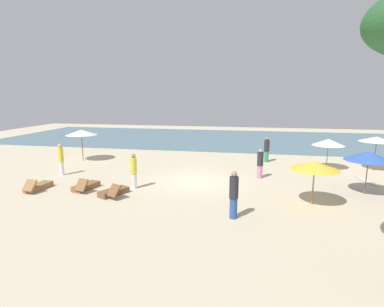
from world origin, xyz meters
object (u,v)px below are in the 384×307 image
at_px(umbrella_4, 81,132).
at_px(person_3, 134,171).
at_px(umbrella_0, 328,142).
at_px(person_2, 260,164).
at_px(umbrella_5, 369,156).
at_px(surfboard, 366,180).
at_px(umbrella_3, 315,166).
at_px(person_0, 61,159).
at_px(umbrella_2, 377,139).
at_px(person_4, 267,150).
at_px(lounger_0, 114,192).
at_px(lounger_2, 38,187).
at_px(person_1, 234,195).
at_px(lounger_1, 86,186).

relative_size(umbrella_4, person_3, 1.25).
xyz_separation_m(umbrella_0, person_2, (-4.34, -3.08, -0.92)).
xyz_separation_m(umbrella_5, surfboard, (0.91, 2.60, -1.88)).
bearing_deg(umbrella_4, umbrella_3, -23.65).
bearing_deg(person_3, umbrella_4, 137.40).
height_order(person_0, surfboard, person_0).
relative_size(umbrella_0, umbrella_4, 0.88).
relative_size(umbrella_2, person_0, 1.14).
height_order(umbrella_0, person_4, umbrella_0).
distance_m(lounger_0, lounger_2, 4.21).
xyz_separation_m(person_0, person_3, (5.32, -1.71, -0.06)).
distance_m(umbrella_2, umbrella_4, 19.99).
bearing_deg(person_0, umbrella_5, -1.55).
distance_m(umbrella_5, person_2, 5.52).
xyz_separation_m(umbrella_2, person_4, (-6.67, 1.35, -1.13)).
height_order(umbrella_4, person_2, umbrella_4).
bearing_deg(person_4, umbrella_2, -11.44).
relative_size(lounger_2, person_1, 0.90).
xyz_separation_m(person_0, person_2, (11.78, 1.62, -0.13)).
relative_size(umbrella_5, lounger_0, 1.25).
height_order(person_1, person_3, person_1).
bearing_deg(lounger_1, umbrella_3, -0.43).
bearing_deg(person_2, umbrella_2, 23.94).
height_order(person_1, surfboard, person_1).
xyz_separation_m(umbrella_0, surfboard, (1.58, -2.56, -1.75)).
relative_size(person_1, person_4, 1.06).
bearing_deg(lounger_1, umbrella_0, 28.23).
xyz_separation_m(lounger_1, lounger_2, (-2.39, -0.52, -0.00)).
bearing_deg(surfboard, umbrella_3, -128.89).
xyz_separation_m(umbrella_0, lounger_1, (-13.19, -7.08, -1.62)).
bearing_deg(person_2, umbrella_0, 35.31).
height_order(lounger_0, person_3, person_3).
bearing_deg(person_4, lounger_2, -142.37).
distance_m(umbrella_5, surfboard, 3.33).
bearing_deg(umbrella_2, umbrella_0, -177.45).
distance_m(umbrella_4, person_0, 4.34).
bearing_deg(person_1, umbrella_5, 34.56).
xyz_separation_m(umbrella_2, lounger_1, (-16.07, -7.21, -1.87)).
distance_m(umbrella_5, person_0, 16.82).
height_order(umbrella_4, person_1, umbrella_4).
height_order(umbrella_0, umbrella_2, umbrella_2).
relative_size(umbrella_2, lounger_0, 1.25).
xyz_separation_m(lounger_1, person_1, (7.70, -2.31, 0.80)).
distance_m(umbrella_3, lounger_2, 13.54).
distance_m(person_3, surfboard, 13.00).
bearing_deg(umbrella_3, lounger_1, 179.57).
bearing_deg(lounger_0, umbrella_5, 11.80).
relative_size(umbrella_2, surfboard, 0.99).
distance_m(lounger_0, person_3, 1.58).
distance_m(umbrella_0, person_4, 4.17).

